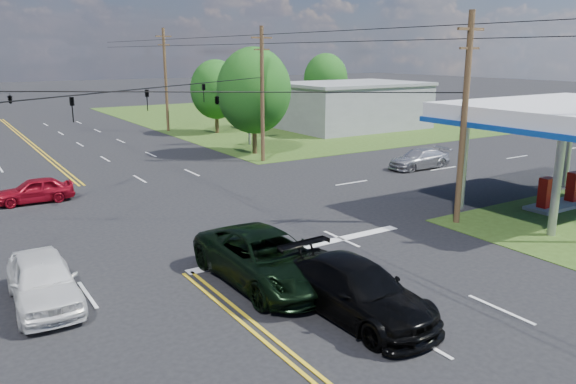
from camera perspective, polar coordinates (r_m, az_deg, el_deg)
ground at (r=27.94m, az=-16.53°, el=-2.65°), size 280.00×280.00×0.00m
grass_ne at (r=72.00m, az=3.48°, el=7.86°), size 46.00×48.00×0.03m
stop_bar at (r=22.95m, az=1.46°, el=-5.69°), size 10.00×0.50×0.02m
retail_ne at (r=59.27m, az=6.45°, el=8.60°), size 14.00×10.00×4.40m
gas_canopy at (r=31.14m, az=26.68°, el=6.98°), size 12.20×8.20×5.35m
pole_se at (r=26.41m, az=17.46°, el=7.26°), size 1.60×0.28×9.50m
pole_ne at (r=40.36m, az=-2.63°, el=10.02°), size 1.60×0.28×9.50m
pole_right_far at (r=57.57m, az=-12.32°, el=11.18°), size 1.60×0.28×10.00m
span_wire_signals at (r=26.90m, az=-17.42°, el=9.69°), size 26.00×18.00×1.13m
power_lines at (r=24.93m, az=-16.59°, el=15.45°), size 26.04×100.00×0.64m
tree_right_a at (r=43.46m, az=-3.48°, el=10.24°), size 5.70×5.70×8.18m
tree_right_b at (r=55.30m, az=-7.34°, el=10.29°), size 4.94×4.94×7.09m
tree_far_r at (r=69.45m, az=3.85°, el=11.39°), size 5.32×5.32×7.63m
pickup_dkgreen at (r=19.36m, az=-2.21°, el=-6.72°), size 3.04×6.43×1.77m
suv_black at (r=17.16m, az=6.98°, el=-9.84°), size 2.56×5.80×1.66m
pickup_white at (r=19.32m, az=-23.62°, el=-8.24°), size 2.07×4.81×1.62m
sedan_red at (r=32.44m, az=-24.34°, el=0.17°), size 3.94×1.73×1.32m
sedan_far at (r=39.31m, az=13.19°, el=3.31°), size 4.66×2.01×1.34m
polesign_ne at (r=47.84m, az=-4.04°, el=11.65°), size 2.07×0.61×7.50m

